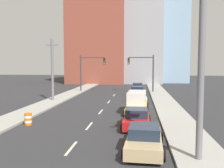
{
  "coord_description": "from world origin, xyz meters",
  "views": [
    {
      "loc": [
        3.84,
        -6.51,
        4.8
      ],
      "look_at": [
        0.3,
        25.73,
        2.2
      ],
      "focal_mm": 40.0,
      "sensor_mm": 36.0,
      "label": 1
    }
  ],
  "objects_px": {
    "box_truck_yellow": "(137,103)",
    "sedan_blue": "(137,88)",
    "sedan_red": "(137,119)",
    "sedan_white": "(139,97)",
    "utility_pole_right_near": "(201,70)",
    "traffic_signal_right": "(146,68)",
    "utility_pole_left_mid": "(52,69)",
    "traffic_signal_left": "(88,68)",
    "sedan_black": "(138,91)",
    "sedan_tan": "(144,139)",
    "traffic_barrel": "(28,119)"
  },
  "relations": [
    {
      "from": "utility_pole_left_mid",
      "to": "sedan_black",
      "type": "xyz_separation_m",
      "value": [
        10.89,
        7.33,
        -3.48
      ]
    },
    {
      "from": "sedan_white",
      "to": "traffic_signal_right",
      "type": "bearing_deg",
      "value": 81.65
    },
    {
      "from": "utility_pole_right_near",
      "to": "utility_pole_left_mid",
      "type": "bearing_deg",
      "value": 126.93
    },
    {
      "from": "utility_pole_right_near",
      "to": "traffic_signal_left",
      "type": "bearing_deg",
      "value": 111.4
    },
    {
      "from": "utility_pole_left_mid",
      "to": "sedan_tan",
      "type": "bearing_deg",
      "value": -56.64
    },
    {
      "from": "sedan_tan",
      "to": "sedan_black",
      "type": "bearing_deg",
      "value": 93.76
    },
    {
      "from": "box_truck_yellow",
      "to": "sedan_blue",
      "type": "xyz_separation_m",
      "value": [
        -0.09,
        19.41,
        -0.33
      ]
    },
    {
      "from": "box_truck_yellow",
      "to": "sedan_tan",
      "type": "bearing_deg",
      "value": -84.59
    },
    {
      "from": "traffic_signal_right",
      "to": "sedan_black",
      "type": "bearing_deg",
      "value": -106.94
    },
    {
      "from": "traffic_signal_left",
      "to": "box_truck_yellow",
      "type": "bearing_deg",
      "value": -64.17
    },
    {
      "from": "traffic_barrel",
      "to": "sedan_red",
      "type": "distance_m",
      "value": 8.51
    },
    {
      "from": "sedan_tan",
      "to": "traffic_signal_right",
      "type": "bearing_deg",
      "value": 91.07
    },
    {
      "from": "utility_pole_left_mid",
      "to": "traffic_barrel",
      "type": "relative_size",
      "value": 8.43
    },
    {
      "from": "sedan_red",
      "to": "box_truck_yellow",
      "type": "height_order",
      "value": "box_truck_yellow"
    },
    {
      "from": "utility_pole_left_mid",
      "to": "sedan_tan",
      "type": "xyz_separation_m",
      "value": [
        11.38,
        -17.28,
        -3.47
      ]
    },
    {
      "from": "sedan_black",
      "to": "sedan_tan",
      "type": "bearing_deg",
      "value": -87.53
    },
    {
      "from": "sedan_red",
      "to": "sedan_black",
      "type": "distance_m",
      "value": 19.49
    },
    {
      "from": "sedan_red",
      "to": "sedan_blue",
      "type": "xyz_separation_m",
      "value": [
        -0.12,
        25.17,
        0.01
      ]
    },
    {
      "from": "utility_pole_right_near",
      "to": "traffic_barrel",
      "type": "bearing_deg",
      "value": 151.72
    },
    {
      "from": "utility_pole_right_near",
      "to": "traffic_signal_right",
      "type": "bearing_deg",
      "value": 93.51
    },
    {
      "from": "box_truck_yellow",
      "to": "sedan_blue",
      "type": "height_order",
      "value": "box_truck_yellow"
    },
    {
      "from": "sedan_red",
      "to": "sedan_white",
      "type": "relative_size",
      "value": 0.91
    },
    {
      "from": "traffic_barrel",
      "to": "sedan_black",
      "type": "bearing_deg",
      "value": 66.66
    },
    {
      "from": "utility_pole_left_mid",
      "to": "sedan_red",
      "type": "distance_m",
      "value": 16.69
    },
    {
      "from": "sedan_red",
      "to": "sedan_blue",
      "type": "distance_m",
      "value": 25.17
    },
    {
      "from": "traffic_barrel",
      "to": "sedan_red",
      "type": "xyz_separation_m",
      "value": [
        8.51,
        0.22,
        0.18
      ]
    },
    {
      "from": "traffic_signal_left",
      "to": "traffic_signal_right",
      "type": "distance_m",
      "value": 9.95
    },
    {
      "from": "sedan_red",
      "to": "sedan_black",
      "type": "height_order",
      "value": "sedan_red"
    },
    {
      "from": "sedan_tan",
      "to": "sedan_black",
      "type": "height_order",
      "value": "sedan_tan"
    },
    {
      "from": "box_truck_yellow",
      "to": "sedan_blue",
      "type": "bearing_deg",
      "value": 92.95
    },
    {
      "from": "sedan_white",
      "to": "sedan_blue",
      "type": "relative_size",
      "value": 1.09
    },
    {
      "from": "box_truck_yellow",
      "to": "utility_pole_right_near",
      "type": "bearing_deg",
      "value": -72.9
    },
    {
      "from": "sedan_red",
      "to": "box_truck_yellow",
      "type": "distance_m",
      "value": 5.77
    },
    {
      "from": "utility_pole_right_near",
      "to": "traffic_barrel",
      "type": "distance_m",
      "value": 13.8
    },
    {
      "from": "sedan_tan",
      "to": "traffic_signal_left",
      "type": "bearing_deg",
      "value": 110.31
    },
    {
      "from": "utility_pole_left_mid",
      "to": "sedan_white",
      "type": "xyz_separation_m",
      "value": [
        11.05,
        1.01,
        -3.49
      ]
    },
    {
      "from": "sedan_red",
      "to": "sedan_blue",
      "type": "relative_size",
      "value": 1.0
    },
    {
      "from": "box_truck_yellow",
      "to": "sedan_black",
      "type": "bearing_deg",
      "value": 92.58
    },
    {
      "from": "utility_pole_right_near",
      "to": "traffic_barrel",
      "type": "relative_size",
      "value": 9.27
    },
    {
      "from": "traffic_signal_right",
      "to": "sedan_red",
      "type": "relative_size",
      "value": 1.45
    },
    {
      "from": "traffic_signal_left",
      "to": "sedan_blue",
      "type": "xyz_separation_m",
      "value": [
        8.57,
        1.52,
        -3.43
      ]
    },
    {
      "from": "sedan_blue",
      "to": "utility_pole_left_mid",
      "type": "bearing_deg",
      "value": -130.81
    },
    {
      "from": "utility_pole_left_mid",
      "to": "sedan_black",
      "type": "relative_size",
      "value": 1.66
    },
    {
      "from": "traffic_signal_right",
      "to": "utility_pole_left_mid",
      "type": "distance_m",
      "value": 16.72
    },
    {
      "from": "utility_pole_left_mid",
      "to": "sedan_black",
      "type": "distance_m",
      "value": 13.57
    },
    {
      "from": "traffic_signal_right",
      "to": "sedan_tan",
      "type": "distance_m",
      "value": 28.98
    },
    {
      "from": "utility_pole_right_near",
      "to": "sedan_black",
      "type": "bearing_deg",
      "value": 96.84
    },
    {
      "from": "traffic_signal_left",
      "to": "utility_pole_right_near",
      "type": "height_order",
      "value": "utility_pole_right_near"
    },
    {
      "from": "traffic_signal_left",
      "to": "sedan_black",
      "type": "bearing_deg",
      "value": -25.6
    },
    {
      "from": "traffic_signal_right",
      "to": "sedan_white",
      "type": "xyz_separation_m",
      "value": [
        -1.1,
        -10.48,
        -3.46
      ]
    }
  ]
}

